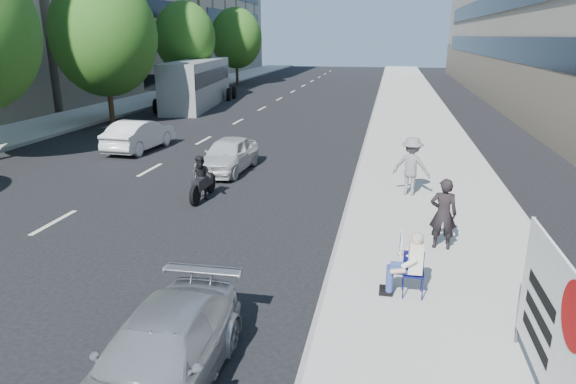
% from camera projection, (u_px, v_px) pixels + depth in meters
% --- Properties ---
extents(ground, '(160.00, 160.00, 0.00)m').
position_uv_depth(ground, '(263.00, 274.00, 11.25)').
color(ground, black).
rests_on(ground, ground).
extents(near_sidewalk, '(5.00, 120.00, 0.15)m').
position_uv_depth(near_sidewalk, '(415.00, 126.00, 29.25)').
color(near_sidewalk, '#A6A59C').
rests_on(near_sidewalk, ground).
extents(far_sidewalk, '(4.50, 120.00, 0.15)m').
position_uv_depth(far_sidewalk, '(85.00, 116.00, 33.11)').
color(far_sidewalk, '#A6A59C').
rests_on(far_sidewalk, ground).
extents(tree_far_c, '(6.00, 6.00, 8.47)m').
position_uv_depth(tree_far_c, '(104.00, 36.00, 29.22)').
color(tree_far_c, '#382616').
rests_on(tree_far_c, ground).
extents(tree_far_d, '(4.80, 4.80, 7.65)m').
position_uv_depth(tree_far_d, '(185.00, 37.00, 40.52)').
color(tree_far_d, '#382616').
rests_on(tree_far_d, ground).
extents(tree_far_e, '(5.40, 5.40, 7.89)m').
position_uv_depth(tree_far_e, '(236.00, 38.00, 53.69)').
color(tree_far_e, '#382616').
rests_on(tree_far_e, ground).
extents(seated_protester, '(0.83, 1.12, 1.31)m').
position_uv_depth(seated_protester, '(408.00, 260.00, 9.84)').
color(seated_protester, navy).
rests_on(seated_protester, near_sidewalk).
extents(jogger, '(1.34, 1.00, 1.85)m').
position_uv_depth(jogger, '(411.00, 166.00, 16.12)').
color(jogger, slate).
rests_on(jogger, near_sidewalk).
extents(pedestrian_woman, '(0.65, 0.45, 1.72)m').
position_uv_depth(pedestrian_woman, '(443.00, 214.00, 11.99)').
color(pedestrian_woman, black).
rests_on(pedestrian_woman, near_sidewalk).
extents(protest_banner, '(0.08, 3.06, 2.20)m').
position_uv_depth(protest_banner, '(552.00, 323.00, 6.69)').
color(protest_banner, '#4C4C4C').
rests_on(protest_banner, near_sidewalk).
extents(parked_sedan, '(1.67, 4.04, 1.17)m').
position_uv_depth(parked_sedan, '(160.00, 357.00, 7.35)').
color(parked_sedan, '#9EA1A5').
rests_on(parked_sedan, ground).
extents(white_sedan_near, '(1.73, 3.90, 1.30)m').
position_uv_depth(white_sedan_near, '(228.00, 155.00, 19.58)').
color(white_sedan_near, silver).
rests_on(white_sedan_near, ground).
extents(white_sedan_mid, '(1.73, 4.29, 1.39)m').
position_uv_depth(white_sedan_mid, '(140.00, 135.00, 23.27)').
color(white_sedan_mid, silver).
rests_on(white_sedan_mid, ground).
extents(motorcycle, '(0.71, 2.04, 1.42)m').
position_uv_depth(motorcycle, '(202.00, 180.00, 16.18)').
color(motorcycle, black).
rests_on(motorcycle, ground).
extents(bus, '(4.09, 12.32, 3.30)m').
position_uv_depth(bus, '(198.00, 83.00, 37.90)').
color(bus, gray).
rests_on(bus, ground).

